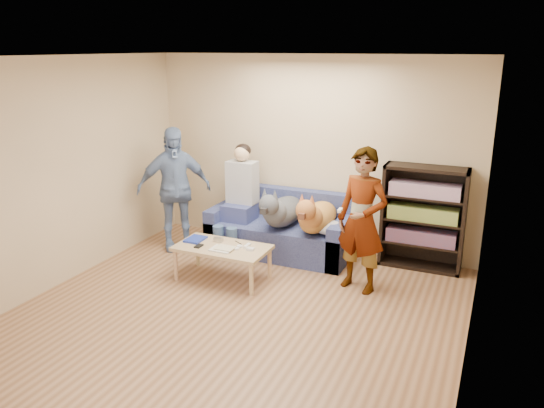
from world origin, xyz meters
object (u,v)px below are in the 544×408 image
at_px(coffee_table, 222,250).
at_px(person_seated, 239,195).
at_px(notebook_blue, 195,239).
at_px(bookshelf, 423,215).
at_px(person_standing_left, 174,189).
at_px(dog_gray, 281,211).
at_px(dog_tan, 316,216).
at_px(person_standing_right, 362,221).
at_px(sofa, 282,232).
at_px(camera_silver, 218,240).

bearing_deg(coffee_table, person_seated, 105.56).
bearing_deg(notebook_blue, bookshelf, 27.39).
distance_m(person_standing_left, dog_gray, 1.50).
xyz_separation_m(dog_gray, bookshelf, (1.74, 0.41, 0.04)).
bearing_deg(person_seated, bookshelf, 8.64).
distance_m(person_seated, dog_tan, 1.13).
bearing_deg(dog_tan, notebook_blue, -145.69).
xyz_separation_m(person_standing_right, bookshelf, (0.54, 0.93, -0.15)).
xyz_separation_m(person_standing_left, dog_gray, (1.46, 0.27, -0.20)).
distance_m(coffee_table, bookshelf, 2.51).
bearing_deg(dog_gray, person_standing_left, -169.52).
distance_m(person_standing_left, dog_tan, 1.97).
relative_size(sofa, person_seated, 1.29).
relative_size(person_standing_right, dog_gray, 1.32).
distance_m(person_standing_right, person_standing_left, 2.67).
height_order(person_standing_right, notebook_blue, person_standing_right).
height_order(person_standing_left, notebook_blue, person_standing_left).
bearing_deg(person_standing_right, bookshelf, 75.99).
xyz_separation_m(person_standing_right, sofa, (-1.26, 0.70, -0.54)).
height_order(dog_tan, coffee_table, dog_tan).
height_order(person_standing_right, sofa, person_standing_right).
height_order(camera_silver, bookshelf, bookshelf).
distance_m(sofa, coffee_table, 1.15).
bearing_deg(sofa, person_standing_right, -29.06).
bearing_deg(camera_silver, person_seated, 100.11).
height_order(dog_gray, coffee_table, dog_gray).
bearing_deg(notebook_blue, person_standing_left, 138.44).
distance_m(person_seated, bookshelf, 2.40).
xyz_separation_m(camera_silver, person_seated, (-0.15, 0.86, 0.33)).
relative_size(person_standing_right, sofa, 0.87).
relative_size(person_standing_right, person_standing_left, 0.98).
relative_size(person_standing_left, sofa, 0.89).
relative_size(camera_silver, person_seated, 0.07).
distance_m(notebook_blue, coffee_table, 0.41).
height_order(person_standing_left, sofa, person_standing_left).
relative_size(person_standing_left, dog_tan, 1.45).
xyz_separation_m(sofa, bookshelf, (1.80, 0.23, 0.40)).
bearing_deg(sofa, person_standing_left, -162.36).
relative_size(camera_silver, dog_gray, 0.09).
distance_m(dog_tan, coffee_table, 1.26).
distance_m(camera_silver, sofa, 1.09).
bearing_deg(camera_silver, person_standing_left, 150.72).
xyz_separation_m(sofa, coffee_table, (-0.30, -1.11, 0.09)).
xyz_separation_m(notebook_blue, sofa, (0.70, 1.06, -0.15)).
bearing_deg(coffee_table, sofa, 74.98).
distance_m(sofa, dog_tan, 0.69).
height_order(dog_tan, bookshelf, bookshelf).
height_order(coffee_table, bookshelf, bookshelf).
distance_m(notebook_blue, dog_gray, 1.19).
height_order(notebook_blue, dog_gray, dog_gray).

